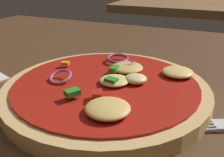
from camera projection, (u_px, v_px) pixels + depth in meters
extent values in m
cube|color=#4C301C|center=(118.00, 106.00, 0.37)|extent=(1.21, 0.91, 0.04)
cylinder|color=tan|center=(106.00, 91.00, 0.35)|extent=(0.28, 0.28, 0.02)
cylinder|color=#A81C11|center=(106.00, 83.00, 0.34)|extent=(0.25, 0.25, 0.00)
ellipsoid|color=#E5BC60|center=(108.00, 108.00, 0.27)|extent=(0.05, 0.05, 0.01)
ellipsoid|color=#EFCC72|center=(116.00, 81.00, 0.33)|extent=(0.04, 0.04, 0.01)
ellipsoid|color=#F4DB8E|center=(135.00, 80.00, 0.33)|extent=(0.03, 0.03, 0.01)
ellipsoid|color=#E5BC60|center=(126.00, 67.00, 0.38)|extent=(0.05, 0.05, 0.01)
ellipsoid|color=#EFCC72|center=(178.00, 72.00, 0.36)|extent=(0.04, 0.04, 0.01)
torus|color=#B25984|center=(126.00, 64.00, 0.38)|extent=(0.04, 0.03, 0.01)
torus|color=#93386B|center=(118.00, 58.00, 0.41)|extent=(0.05, 0.05, 0.01)
torus|color=#B25984|center=(61.00, 77.00, 0.34)|extent=(0.04, 0.04, 0.01)
cube|color=#2D8C28|center=(114.00, 81.00, 0.32)|extent=(0.02, 0.01, 0.01)
cube|color=red|center=(95.00, 93.00, 0.29)|extent=(0.02, 0.02, 0.01)
cube|color=#2D8C28|center=(72.00, 92.00, 0.29)|extent=(0.02, 0.02, 0.01)
cube|color=#2D8C28|center=(114.00, 69.00, 0.36)|extent=(0.01, 0.02, 0.01)
cube|color=orange|center=(65.00, 63.00, 0.39)|extent=(0.01, 0.01, 0.00)
cube|color=silver|center=(221.00, 126.00, 0.28)|extent=(0.02, 0.03, 0.01)
cube|color=silver|center=(197.00, 122.00, 0.29)|extent=(0.03, 0.02, 0.00)
cube|color=silver|center=(199.00, 125.00, 0.28)|extent=(0.03, 0.02, 0.00)
cube|color=silver|center=(201.00, 128.00, 0.28)|extent=(0.03, 0.02, 0.00)
cube|color=silver|center=(203.00, 131.00, 0.27)|extent=(0.03, 0.02, 0.00)
cube|color=brown|center=(178.00, 6.00, 1.34)|extent=(0.62, 0.48, 0.04)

